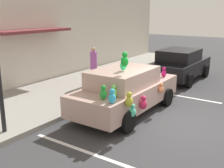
{
  "coord_description": "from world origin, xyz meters",
  "views": [
    {
      "loc": [
        -7.72,
        -2.93,
        3.39
      ],
      "look_at": [
        -0.01,
        2.32,
        0.9
      ],
      "focal_mm": 44.37,
      "sensor_mm": 36.0,
      "label": 1
    }
  ],
  "objects_px": {
    "plush_covered_car": "(126,90)",
    "pedestrian_near_shopfront": "(94,67)",
    "parked_sedan_behind": "(180,64)",
    "teddy_bear_on_sidewalk": "(110,79)"
  },
  "relations": [
    {
      "from": "plush_covered_car",
      "to": "pedestrian_near_shopfront",
      "type": "height_order",
      "value": "plush_covered_car"
    },
    {
      "from": "parked_sedan_behind",
      "to": "pedestrian_near_shopfront",
      "type": "distance_m",
      "value": 4.43
    },
    {
      "from": "plush_covered_car",
      "to": "teddy_bear_on_sidewalk",
      "type": "xyz_separation_m",
      "value": [
        2.18,
        2.18,
        -0.37
      ]
    },
    {
      "from": "teddy_bear_on_sidewalk",
      "to": "pedestrian_near_shopfront",
      "type": "bearing_deg",
      "value": 106.63
    },
    {
      "from": "pedestrian_near_shopfront",
      "to": "teddy_bear_on_sidewalk",
      "type": "bearing_deg",
      "value": -73.37
    },
    {
      "from": "teddy_bear_on_sidewalk",
      "to": "plush_covered_car",
      "type": "bearing_deg",
      "value": -135.03
    },
    {
      "from": "plush_covered_car",
      "to": "pedestrian_near_shopfront",
      "type": "bearing_deg",
      "value": 55.82
    },
    {
      "from": "plush_covered_car",
      "to": "parked_sedan_behind",
      "type": "height_order",
      "value": "plush_covered_car"
    },
    {
      "from": "parked_sedan_behind",
      "to": "teddy_bear_on_sidewalk",
      "type": "xyz_separation_m",
      "value": [
        -3.3,
        1.98,
        -0.36
      ]
    },
    {
      "from": "plush_covered_car",
      "to": "teddy_bear_on_sidewalk",
      "type": "distance_m",
      "value": 3.1
    }
  ]
}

